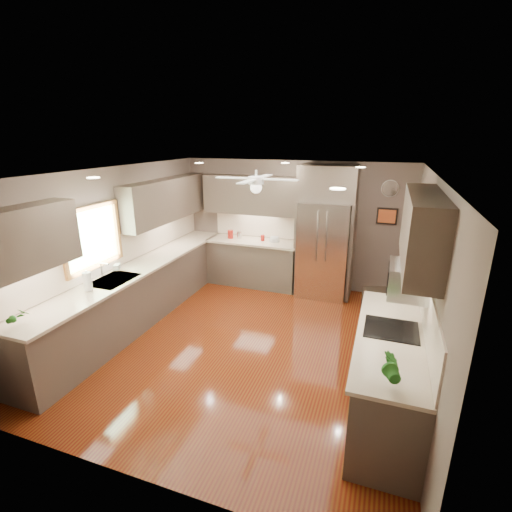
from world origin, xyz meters
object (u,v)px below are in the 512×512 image
Objects in this scene: microwave at (409,280)px; potted_plant_left at (18,316)px; refrigerator at (325,235)px; paper_towel at (87,281)px; canister_b at (239,235)px; soap_bottle at (118,266)px; bowl at (274,241)px; canister_a at (230,234)px; stool at (377,304)px; potted_plant_right at (391,367)px; canister_d at (263,238)px.

potted_plant_left is at bearing -159.87° from microwave.
refrigerator reaches higher than paper_towel.
canister_b is 4.18m from microwave.
bowl is at bearing 53.48° from soap_bottle.
canister_b is (0.17, 0.06, -0.01)m from canister_a.
potted_plant_right is at bearing -87.26° from stool.
refrigerator is at bearing 57.62° from potted_plant_left.
potted_plant_left is 0.50× the size of microwave.
microwave is 1.99× the size of paper_towel.
paper_towel is (-1.67, -3.14, 0.12)m from bowl.
potted_plant_right is at bearing -20.25° from soap_bottle.
canister_b is 0.46× the size of potted_plant_right.
microwave is at bearing -42.17° from canister_b.
canister_d is 0.35× the size of potted_plant_right.
paper_towel reaches higher than bowl.
canister_a is 4.25m from potted_plant_left.
refrigerator is (1.93, -0.02, 0.17)m from canister_a.
canister_d is 0.55× the size of bowl.
microwave is at bearing -47.21° from canister_d.
canister_d is 4.45m from potted_plant_left.
canister_a is 4.27m from microwave.
paper_towel reaches higher than canister_a.
microwave is at bearing -4.67° from soap_bottle.
canister_a reaches higher than canister_b.
potted_plant_right is 4.02m from refrigerator.
paper_towel reaches higher than stool.
potted_plant_left is at bearing -85.81° from soap_bottle.
refrigerator is (2.77, 2.37, 0.16)m from soap_bottle.
canister_b is 0.27× the size of microwave.
stool is at bearing -18.63° from bowl.
potted_plant_left reaches higher than canister_a.
potted_plant_left reaches higher than canister_d.
stool is at bearing 43.59° from potted_plant_left.
potted_plant_right is at bearing -57.99° from canister_d.
soap_bottle is 0.67× the size of paper_towel.
potted_plant_right reaches higher than stool.
refrigerator reaches higher than stool.
potted_plant_left is 0.51× the size of stool.
canister_a is 0.07× the size of refrigerator.
paper_towel is at bearing -174.21° from microwave.
canister_a is 0.94m from bowl.
canister_a is 1.56× the size of canister_d.
bowl is at bearing 0.40° from canister_a.
stool is (1.05, -0.65, -0.95)m from refrigerator.
soap_bottle is 1.79m from potted_plant_left.
canister_d is 3.81m from microwave.
potted_plant_right reaches higher than canister_b.
canister_a is 1.93m from refrigerator.
stool is at bearing 24.26° from soap_bottle.
canister_d is 2.52m from stool.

